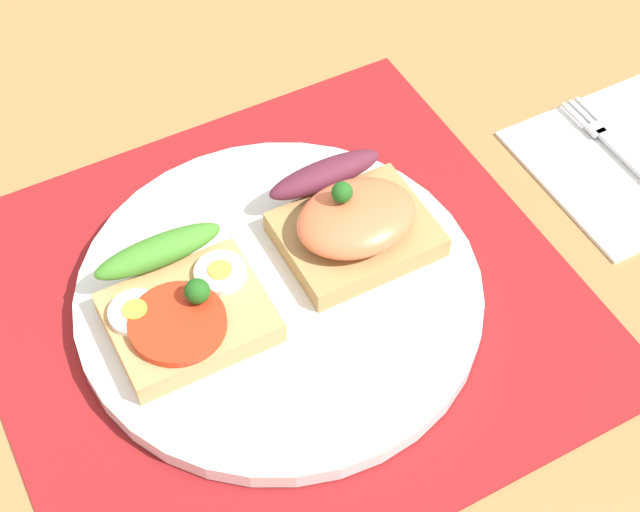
{
  "coord_description": "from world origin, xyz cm",
  "views": [
    {
      "loc": [
        -14.58,
        -32.84,
        50.57
      ],
      "look_at": [
        3.0,
        0.0,
        3.14
      ],
      "focal_mm": 52.75,
      "sensor_mm": 36.0,
      "label": 1
    }
  ],
  "objects_px": {
    "plate": "(279,294)",
    "sandwich_salmon": "(352,220)",
    "fork": "(625,156)",
    "napkin": "(630,160)",
    "sandwich_egg_tomato": "(182,304)"
  },
  "relations": [
    {
      "from": "sandwich_egg_tomato",
      "to": "sandwich_salmon",
      "type": "distance_m",
      "value": 0.12
    },
    {
      "from": "fork",
      "to": "napkin",
      "type": "bearing_deg",
      "value": -21.89
    },
    {
      "from": "plate",
      "to": "sandwich_salmon",
      "type": "height_order",
      "value": "sandwich_salmon"
    },
    {
      "from": "fork",
      "to": "sandwich_salmon",
      "type": "bearing_deg",
      "value": 174.71
    },
    {
      "from": "sandwich_egg_tomato",
      "to": "sandwich_salmon",
      "type": "height_order",
      "value": "sandwich_salmon"
    },
    {
      "from": "plate",
      "to": "sandwich_egg_tomato",
      "type": "distance_m",
      "value": 0.07
    },
    {
      "from": "sandwich_egg_tomato",
      "to": "fork",
      "type": "distance_m",
      "value": 0.35
    },
    {
      "from": "fork",
      "to": "plate",
      "type": "bearing_deg",
      "value": 178.57
    },
    {
      "from": "sandwich_egg_tomato",
      "to": "fork",
      "type": "bearing_deg",
      "value": -2.46
    },
    {
      "from": "sandwich_salmon",
      "to": "fork",
      "type": "distance_m",
      "value": 0.22
    },
    {
      "from": "plate",
      "to": "fork",
      "type": "relative_size",
      "value": 1.84
    },
    {
      "from": "plate",
      "to": "sandwich_egg_tomato",
      "type": "height_order",
      "value": "sandwich_egg_tomato"
    },
    {
      "from": "sandwich_salmon",
      "to": "napkin",
      "type": "xyz_separation_m",
      "value": [
        0.22,
        -0.02,
        -0.03
      ]
    },
    {
      "from": "plate",
      "to": "sandwich_salmon",
      "type": "xyz_separation_m",
      "value": [
        0.06,
        0.01,
        0.03
      ]
    },
    {
      "from": "sandwich_salmon",
      "to": "napkin",
      "type": "bearing_deg",
      "value": -5.63
    }
  ]
}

